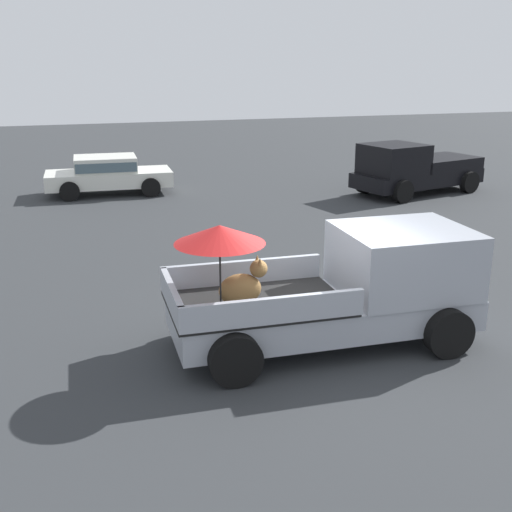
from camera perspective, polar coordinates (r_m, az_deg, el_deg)
The scene contains 4 objects.
ground_plane at distance 10.95m, azimuth 5.92°, elevation -7.73°, with size 80.00×80.00×0.00m, color #2D3033.
pickup_truck_main at distance 10.71m, azimuth 8.01°, elevation -2.74°, with size 5.12×2.40×2.24m.
pickup_truck_red at distance 23.38m, azimuth 13.83°, elevation 7.51°, with size 5.09×3.05×1.80m.
parked_sedan_near at distance 23.25m, azimuth -13.02°, elevation 7.18°, with size 4.38×2.15×1.33m.
Camera 1 is at (-4.08, -9.07, 4.59)m, focal length 45.09 mm.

